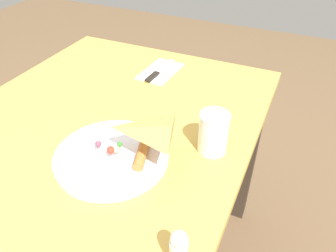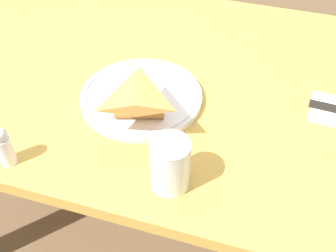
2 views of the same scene
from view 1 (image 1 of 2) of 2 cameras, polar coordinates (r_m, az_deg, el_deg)
dining_table at (r=0.88m, az=-16.17°, el=-9.43°), size 1.28×0.80×0.71m
plate_pizza at (r=0.77m, az=-9.61°, el=-4.94°), size 0.27×0.27×0.05m
milk_glass at (r=0.77m, az=7.89°, el=-1.32°), size 0.07×0.07×0.10m
napkin_folded at (r=1.13m, az=-1.34°, el=9.51°), size 0.18×0.11×0.00m
butter_knife at (r=1.12m, az=-1.56°, el=9.55°), size 0.18×0.03×0.01m
salt_shaker at (r=0.57m, az=1.89°, el=-20.69°), size 0.03×0.03×0.09m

